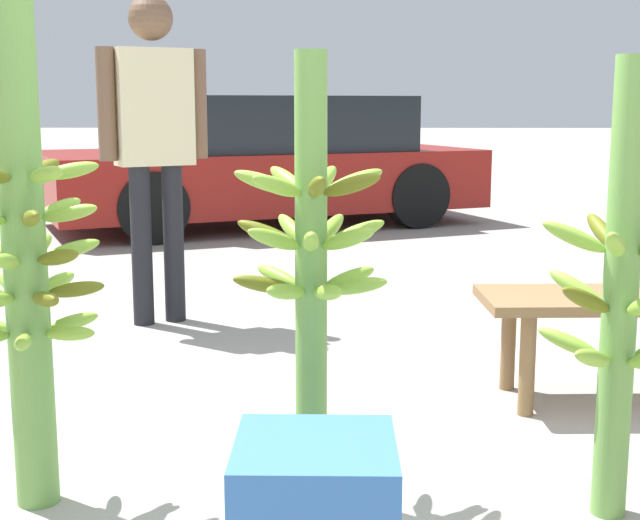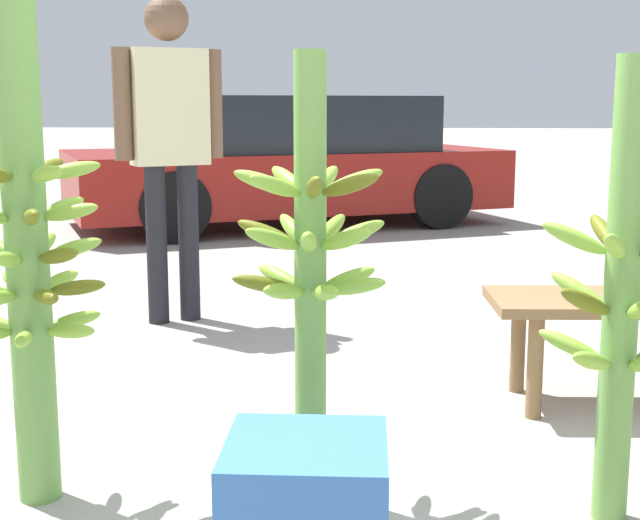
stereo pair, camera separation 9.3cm
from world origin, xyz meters
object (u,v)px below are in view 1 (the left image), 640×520
Objects in this scene: produce_crate at (315,518)px; vendor_person at (154,129)px; banana_stalk_left at (25,258)px; banana_stalk_right at (620,294)px; banana_stalk_center at (311,262)px; parked_car at (267,163)px.

vendor_person is at bearing 108.56° from produce_crate.
produce_crate is (0.83, -0.48, -0.54)m from banana_stalk_left.
vendor_person is 4.47× the size of produce_crate.
vendor_person is at bearing 127.71° from banana_stalk_right.
banana_stalk_left is 1.11× the size of banana_stalk_center.
produce_crate is at bearing 161.33° from parked_car.
banana_stalk_left is at bearing -175.76° from banana_stalk_center.
vendor_person reaches higher than banana_stalk_center.
vendor_person is (-1.74, 2.25, 0.39)m from banana_stalk_right.
banana_stalk_center is 0.30× the size of parked_car.
banana_stalk_right is at bearing 169.19° from parked_car.
produce_crate is at bearing 79.90° from vendor_person.
banana_stalk_right is (0.86, -0.11, -0.07)m from banana_stalk_center.
produce_crate is (0.02, -0.54, -0.52)m from banana_stalk_center.
banana_stalk_center is at bearing 4.24° from banana_stalk_left.
banana_stalk_center reaches higher than parked_car.
vendor_person is at bearing 91.74° from banana_stalk_left.
parked_car is (-0.59, 6.11, -0.12)m from banana_stalk_center.
vendor_person is 2.96m from produce_crate.
vendor_person reaches higher than banana_stalk_left.
parked_car is at bearing 103.16° from banana_stalk_right.
vendor_person is 4.00m from parked_car.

